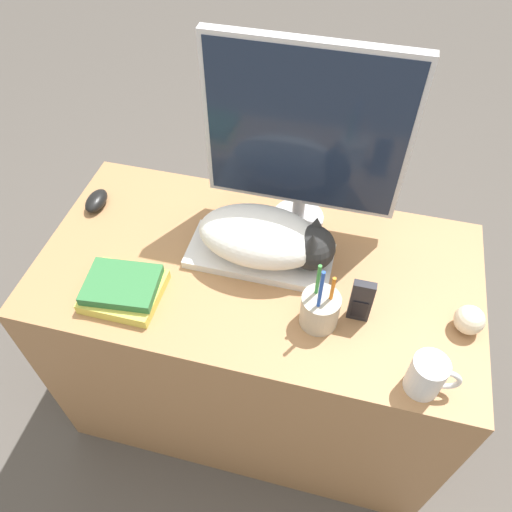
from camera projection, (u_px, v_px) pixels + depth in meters
The scene contains 11 objects.
ground_plane at pixel (235, 473), 1.74m from camera, with size 12.00×12.00×0.00m, color #4C4742.
desk at pixel (257, 340), 1.64m from camera, with size 1.20×0.63×0.77m.
keyboard at pixel (260, 256), 1.36m from camera, with size 0.39×0.17×0.02m.
cat at pixel (269, 238), 1.30m from camera, with size 0.36×0.19×0.14m.
monitor at pixel (305, 135), 1.24m from camera, with size 0.52×0.15×0.54m.
computer_mouse at pixel (96, 201), 1.49m from camera, with size 0.05×0.10×0.04m.
coffee_mug at pixel (428, 376), 1.09m from camera, with size 0.11×0.08×0.10m.
pen_cup at pixel (320, 309), 1.20m from camera, with size 0.09×0.09×0.22m.
baseball at pixel (469, 320), 1.20m from camera, with size 0.07×0.07×0.07m.
phone at pixel (361, 301), 1.20m from camera, with size 0.05×0.02×0.13m.
book_stack at pixel (123, 289), 1.27m from camera, with size 0.20×0.17×0.05m.
Camera 1 is at (0.21, -0.52, 1.81)m, focal length 35.00 mm.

